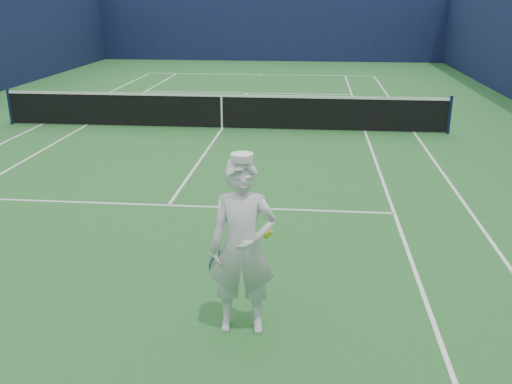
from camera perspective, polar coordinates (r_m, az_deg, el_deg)
ground at (r=16.70m, az=-3.41°, el=6.32°), size 80.00×80.00×0.00m
court_markings at (r=16.70m, az=-3.41°, el=6.34°), size 11.03×23.83×0.01m
windscreen_fence at (r=16.37m, az=-3.55°, el=13.16°), size 20.12×36.12×4.00m
tennis_net at (r=16.59m, az=-3.45°, el=8.19°), size 12.88×0.09×1.07m
tennis_player at (r=6.39m, az=-1.34°, el=-5.53°), size 0.84×0.55×2.11m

